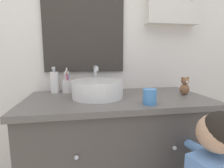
% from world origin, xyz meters
% --- Properties ---
extents(wall_back, '(3.20, 0.18, 2.50)m').
position_xyz_m(wall_back, '(0.02, 0.62, 1.29)').
color(wall_back, silver).
rests_on(wall_back, ground_plane).
extents(vanity_counter, '(1.22, 0.60, 0.86)m').
position_xyz_m(vanity_counter, '(0.00, 0.30, 0.43)').
color(vanity_counter, '#4C4742').
rests_on(vanity_counter, ground_plane).
extents(sink_basin, '(0.35, 0.39, 0.21)m').
position_xyz_m(sink_basin, '(-0.13, 0.32, 0.93)').
color(sink_basin, white).
rests_on(sink_basin, vanity_counter).
extents(toothbrush_holder, '(0.07, 0.07, 0.19)m').
position_xyz_m(toothbrush_holder, '(-0.35, 0.52, 0.92)').
color(toothbrush_holder, silver).
rests_on(toothbrush_holder, vanity_counter).
extents(soap_dispenser, '(0.06, 0.06, 0.20)m').
position_xyz_m(soap_dispenser, '(-0.44, 0.53, 0.95)').
color(soap_dispenser, white).
rests_on(soap_dispenser, vanity_counter).
extents(teddy_bear, '(0.07, 0.06, 0.13)m').
position_xyz_m(teddy_bear, '(0.50, 0.30, 0.93)').
color(teddy_bear, brown).
rests_on(teddy_bear, vanity_counter).
extents(drinking_cup, '(0.08, 0.08, 0.09)m').
position_xyz_m(drinking_cup, '(0.15, 0.09, 0.91)').
color(drinking_cup, '#4789D1').
rests_on(drinking_cup, vanity_counter).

